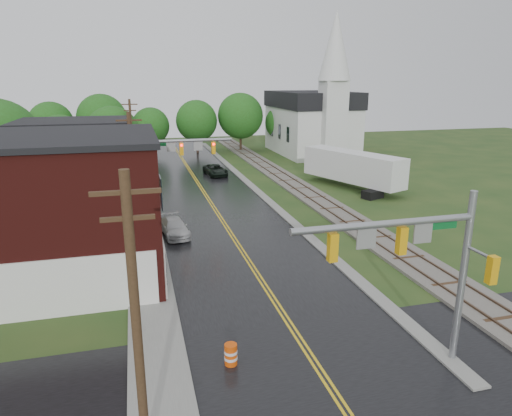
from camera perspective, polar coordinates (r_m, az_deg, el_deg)
name	(u,v)px	position (r m, az deg, el deg)	size (l,w,h in m)	color
main_road	(209,201)	(43.80, -5.85, 0.91)	(10.00, 90.00, 0.02)	black
cross_road	(326,381)	(18.95, 8.80, -20.63)	(60.00, 9.00, 0.02)	black
curb_right	(251,186)	(49.61, -0.61, 2.76)	(0.80, 70.00, 0.12)	gray
sidewalk_left	(144,221)	(38.51, -13.79, -1.57)	(2.40, 50.00, 0.12)	gray
brick_building	(29,210)	(28.40, -26.53, -0.26)	(14.30, 10.30, 8.30)	#4A130F
yellow_house	(79,183)	(38.94, -21.21, 2.87)	(8.00, 7.00, 6.40)	tan
darkred_building	(101,173)	(47.83, -18.85, 4.11)	(7.00, 6.00, 4.40)	#3F0F0C
church	(314,116)	(70.93, 7.26, 11.34)	(10.40, 18.40, 20.00)	silver
railroad	(291,183)	(50.88, 4.43, 3.17)	(3.20, 80.00, 0.30)	#59544C
traffic_signal_near	(418,252)	(18.15, 19.62, -5.22)	(7.34, 0.30, 7.20)	gray
traffic_signal_far	(173,156)	(39.45, -10.36, 6.47)	(7.34, 0.43, 7.20)	gray
utility_pole_a	(136,320)	(13.50, -14.77, -13.42)	(1.80, 0.28, 9.00)	#382616
utility_pole_b	(133,172)	(34.46, -15.16, 4.42)	(1.80, 0.28, 9.00)	#382616
utility_pole_c	(132,136)	(56.22, -15.25, 8.64)	(1.80, 0.28, 9.00)	#382616
tree_left_c	(63,145)	(52.69, -22.95, 7.28)	(6.00, 6.00, 7.65)	black
tree_left_e	(114,134)	(58.14, -17.30, 8.80)	(6.40, 6.40, 8.16)	black
suv_dark	(216,170)	(55.24, -5.08, 4.73)	(2.14, 4.64, 1.29)	black
pickup_white	(175,227)	(34.31, -10.14, -2.41)	(1.73, 4.25, 1.23)	silver
semi_trailer	(353,167)	(49.29, 12.00, 5.05)	(6.83, 12.36, 3.85)	black
construction_barrel	(231,355)	(19.39, -3.17, -17.82)	(0.52, 0.52, 0.92)	#D74709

